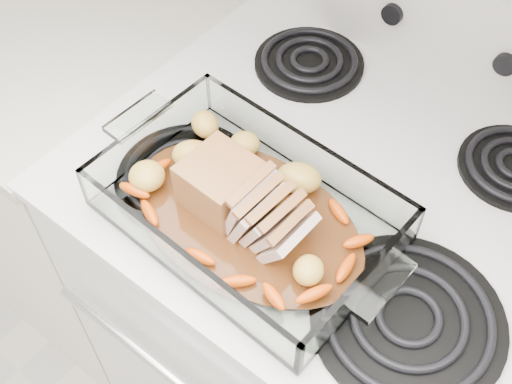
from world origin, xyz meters
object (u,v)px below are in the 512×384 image
Objects in this scene: electric_range at (325,312)px; counter_left at (103,165)px; baking_dish at (247,213)px; pork_roast at (236,196)px.

counter_left is at bearing -179.90° from electric_range.
electric_range reaches higher than counter_left.
pork_roast reaches higher than baking_dish.
pork_roast is at bearing -177.06° from baking_dish.
baking_dish is (0.60, -0.17, 0.50)m from counter_left.
pork_roast is (-0.02, 0.00, 0.02)m from baking_dish.
counter_left is at bearing 167.14° from baking_dish.
pork_roast reaches higher than counter_left.
pork_roast is (-0.08, -0.17, 0.51)m from electric_range.
electric_range is 5.75× the size of pork_roast.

